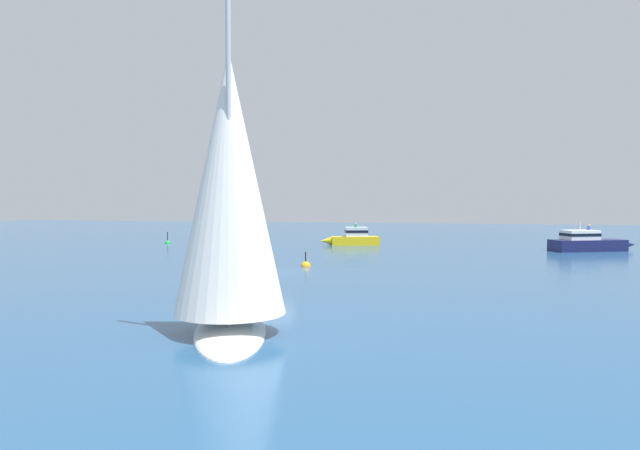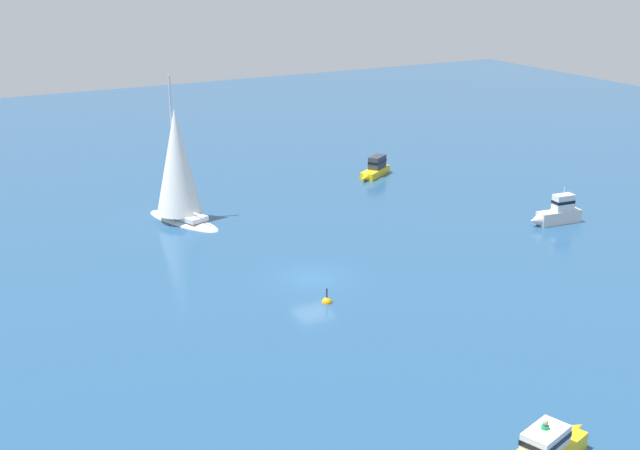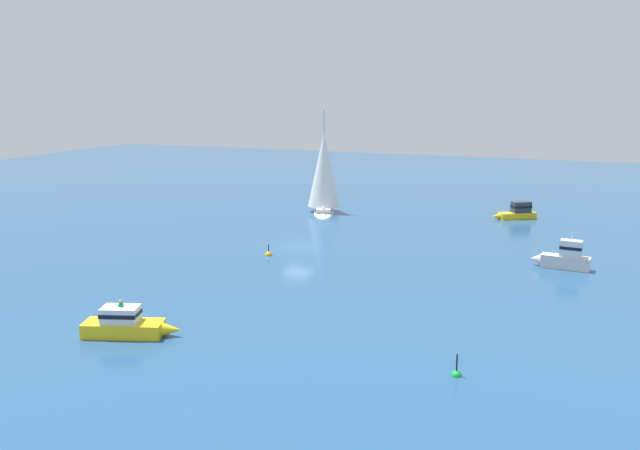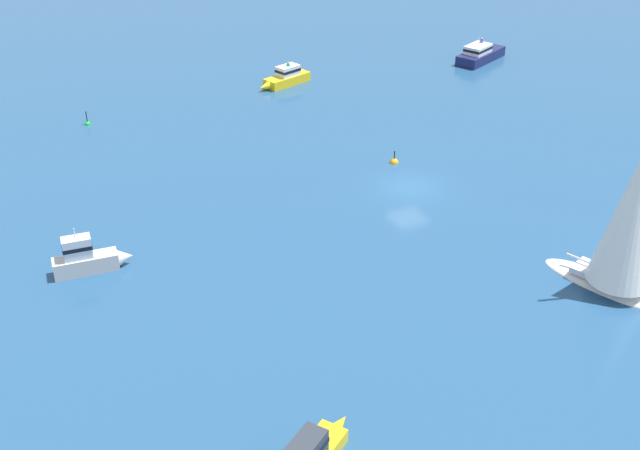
{
  "view_description": "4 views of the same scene",
  "coord_description": "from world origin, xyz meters",
  "px_view_note": "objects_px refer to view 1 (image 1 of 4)",
  "views": [
    {
      "loc": [
        33.71,
        10.63,
        4.25
      ],
      "look_at": [
        0.17,
        2.91,
        2.85
      ],
      "focal_mm": 33.86,
      "sensor_mm": 36.0,
      "label": 1
    },
    {
      "loc": [
        -45.24,
        23.92,
        21.03
      ],
      "look_at": [
        3.67,
        -2.54,
        2.21
      ],
      "focal_mm": 47.24,
      "sensor_mm": 36.0,
      "label": 2
    },
    {
      "loc": [
        -51.2,
        -22.05,
        14.02
      ],
      "look_at": [
        4.94,
        -0.19,
        0.93
      ],
      "focal_mm": 36.19,
      "sensor_mm": 36.0,
      "label": 3
    },
    {
      "loc": [
        40.42,
        -27.02,
        24.52
      ],
      "look_at": [
        2.83,
        -8.36,
        0.51
      ],
      "focal_mm": 43.81,
      "sensor_mm": 36.0,
      "label": 4
    }
  ],
  "objects_px": {
    "motor_cruiser": "(353,238)",
    "powerboat": "(589,242)",
    "mooring_buoy": "(168,243)",
    "ketch": "(229,200)",
    "channel_buoy": "(306,266)"
  },
  "relations": [
    {
      "from": "ketch",
      "to": "powerboat",
      "type": "height_order",
      "value": "ketch"
    },
    {
      "from": "motor_cruiser",
      "to": "powerboat",
      "type": "distance_m",
      "value": 20.59
    },
    {
      "from": "ketch",
      "to": "mooring_buoy",
      "type": "relative_size",
      "value": 8.48
    },
    {
      "from": "channel_buoy",
      "to": "mooring_buoy",
      "type": "bearing_deg",
      "value": -133.06
    },
    {
      "from": "ketch",
      "to": "mooring_buoy",
      "type": "height_order",
      "value": "ketch"
    },
    {
      "from": "ketch",
      "to": "channel_buoy",
      "type": "distance_m",
      "value": 20.13
    },
    {
      "from": "channel_buoy",
      "to": "mooring_buoy",
      "type": "height_order",
      "value": "mooring_buoy"
    },
    {
      "from": "ketch",
      "to": "channel_buoy",
      "type": "relative_size",
      "value": 9.36
    },
    {
      "from": "motor_cruiser",
      "to": "mooring_buoy",
      "type": "relative_size",
      "value": 4.09
    },
    {
      "from": "powerboat",
      "to": "mooring_buoy",
      "type": "relative_size",
      "value": 5.48
    },
    {
      "from": "motor_cruiser",
      "to": "powerboat",
      "type": "height_order",
      "value": "powerboat"
    },
    {
      "from": "powerboat",
      "to": "mooring_buoy",
      "type": "height_order",
      "value": "powerboat"
    },
    {
      "from": "motor_cruiser",
      "to": "mooring_buoy",
      "type": "height_order",
      "value": "motor_cruiser"
    },
    {
      "from": "motor_cruiser",
      "to": "ketch",
      "type": "xyz_separation_m",
      "value": [
        38.55,
        2.68,
        3.56
      ]
    },
    {
      "from": "powerboat",
      "to": "channel_buoy",
      "type": "bearing_deg",
      "value": -164.18
    }
  ]
}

